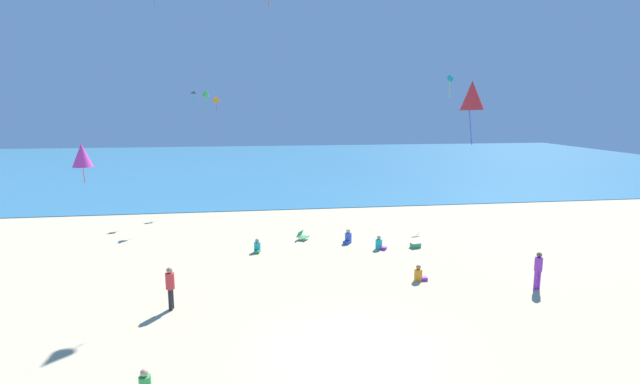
% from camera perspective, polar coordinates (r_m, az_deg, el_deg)
% --- Properties ---
extents(ground_plane, '(120.00, 120.00, 0.00)m').
position_cam_1_polar(ground_plane, '(25.01, -1.06, -7.82)').
color(ground_plane, '#C6B58C').
extents(ocean_water, '(120.00, 60.00, 0.05)m').
position_cam_1_polar(ocean_water, '(65.77, -5.57, 3.44)').
color(ocean_water, teal).
rests_on(ocean_water, ground_plane).
extents(beach_chair_near_camera, '(0.81, 0.82, 0.53)m').
position_cam_1_polar(beach_chair_near_camera, '(28.09, -2.18, -5.26)').
color(beach_chair_near_camera, '#2D9956').
rests_on(beach_chair_near_camera, ground_plane).
extents(cooler_box, '(0.61, 0.50, 0.29)m').
position_cam_1_polar(cooler_box, '(27.09, 11.44, -6.28)').
color(cooler_box, '#339956').
rests_on(cooler_box, ground_plane).
extents(person_0, '(0.68, 0.62, 0.77)m').
position_cam_1_polar(person_0, '(26.44, 7.18, -6.25)').
color(person_0, '#19ADB2').
rests_on(person_0, ground_plane).
extents(person_1, '(0.60, 0.36, 0.75)m').
position_cam_1_polar(person_1, '(22.13, 11.85, -9.74)').
color(person_1, orange).
rests_on(person_1, ground_plane).
extents(person_2, '(0.40, 0.40, 1.65)m').
position_cam_1_polar(person_2, '(22.52, 24.82, -8.32)').
color(person_2, purple).
rests_on(person_2, ground_plane).
extents(person_3, '(0.38, 0.61, 0.74)m').
position_cam_1_polar(person_3, '(25.96, -7.59, -6.61)').
color(person_3, '#19ADB2').
rests_on(person_3, ground_plane).
extents(person_4, '(0.38, 0.38, 1.70)m').
position_cam_1_polar(person_4, '(19.41, -17.61, -10.68)').
color(person_4, black).
rests_on(person_4, ground_plane).
extents(person_5, '(0.64, 0.72, 0.81)m').
position_cam_1_polar(person_5, '(27.45, 3.39, -5.54)').
color(person_5, blue).
rests_on(person_5, ground_plane).
extents(kite_red, '(0.75, 0.73, 1.71)m').
position_cam_1_polar(kite_red, '(13.46, 17.87, 11.03)').
color(kite_red, red).
extents(kite_magenta, '(0.86, 0.87, 1.62)m').
position_cam_1_polar(kite_magenta, '(21.32, -26.77, 3.99)').
color(kite_magenta, '#DB3DA8').
extents(kite_black, '(0.61, 0.63, 0.99)m').
position_cam_1_polar(kite_black, '(37.42, -14.98, 11.53)').
color(kite_black, black).
extents(kite_teal, '(0.64, 0.28, 1.74)m').
position_cam_1_polar(kite_teal, '(37.61, 15.41, 12.91)').
color(kite_teal, '#1EADAD').
extents(kite_orange, '(0.61, 0.13, 1.20)m').
position_cam_1_polar(kite_orange, '(39.22, -12.40, 10.70)').
color(kite_orange, orange).
extents(kite_green, '(0.73, 0.80, 1.36)m').
position_cam_1_polar(kite_green, '(35.08, -13.57, 11.59)').
color(kite_green, green).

